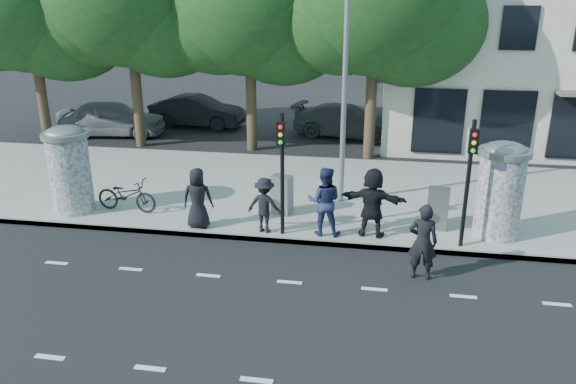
% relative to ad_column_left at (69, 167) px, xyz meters
% --- Properties ---
extents(ground, '(120.00, 120.00, 0.00)m').
position_rel_ad_column_left_xyz_m(ground, '(7.20, -4.50, -1.54)').
color(ground, black).
rests_on(ground, ground).
extents(sidewalk, '(40.00, 8.00, 0.15)m').
position_rel_ad_column_left_xyz_m(sidewalk, '(7.20, 3.00, -1.46)').
color(sidewalk, gray).
rests_on(sidewalk, ground).
extents(curb, '(40.00, 0.10, 0.16)m').
position_rel_ad_column_left_xyz_m(curb, '(7.20, -0.95, -1.46)').
color(curb, slate).
rests_on(curb, ground).
extents(lane_dash_near, '(32.00, 0.12, 0.01)m').
position_rel_ad_column_left_xyz_m(lane_dash_near, '(7.20, -6.70, -1.53)').
color(lane_dash_near, silver).
rests_on(lane_dash_near, ground).
extents(lane_dash_far, '(32.00, 0.12, 0.01)m').
position_rel_ad_column_left_xyz_m(lane_dash_far, '(7.20, -3.10, -1.53)').
color(lane_dash_far, silver).
rests_on(lane_dash_far, ground).
extents(ad_column_left, '(1.36, 1.36, 2.65)m').
position_rel_ad_column_left_xyz_m(ad_column_left, '(0.00, 0.00, 0.00)').
color(ad_column_left, beige).
rests_on(ad_column_left, sidewalk).
extents(ad_column_right, '(1.36, 1.36, 2.65)m').
position_rel_ad_column_left_xyz_m(ad_column_right, '(12.40, 0.20, 0.00)').
color(ad_column_right, beige).
rests_on(ad_column_right, sidewalk).
extents(traffic_pole_near, '(0.22, 0.31, 3.40)m').
position_rel_ad_column_left_xyz_m(traffic_pole_near, '(6.60, -0.71, 0.69)').
color(traffic_pole_near, black).
rests_on(traffic_pole_near, sidewalk).
extents(traffic_pole_far, '(0.22, 0.31, 3.40)m').
position_rel_ad_column_left_xyz_m(traffic_pole_far, '(11.40, -0.71, 0.69)').
color(traffic_pole_far, black).
rests_on(traffic_pole_far, sidewalk).
extents(street_lamp, '(0.25, 0.93, 8.00)m').
position_rel_ad_column_left_xyz_m(street_lamp, '(8.00, 2.13, 3.26)').
color(street_lamp, slate).
rests_on(street_lamp, sidewalk).
extents(tree_near_left, '(6.80, 6.80, 8.97)m').
position_rel_ad_column_left_xyz_m(tree_near_left, '(3.70, 8.20, 4.53)').
color(tree_near_left, '#38281C').
rests_on(tree_near_left, ground).
extents(ped_a, '(0.91, 0.64, 1.74)m').
position_rel_ad_column_left_xyz_m(ped_a, '(4.17, -0.59, -0.52)').
color(ped_a, black).
rests_on(ped_a, sidewalk).
extents(ped_c, '(0.94, 0.73, 1.93)m').
position_rel_ad_column_left_xyz_m(ped_c, '(7.74, -0.49, -0.42)').
color(ped_c, navy).
rests_on(ped_c, sidewalk).
extents(ped_d, '(1.10, 0.76, 1.57)m').
position_rel_ad_column_left_xyz_m(ped_d, '(6.09, -0.59, -0.60)').
color(ped_d, black).
rests_on(ped_d, sidewalk).
extents(ped_f, '(1.87, 0.89, 1.94)m').
position_rel_ad_column_left_xyz_m(ped_f, '(9.03, -0.38, -0.42)').
color(ped_f, black).
rests_on(ped_f, sidewalk).
extents(man_road, '(0.72, 0.49, 1.89)m').
position_rel_ad_column_left_xyz_m(man_road, '(10.27, -2.34, -0.59)').
color(man_road, black).
rests_on(man_road, ground).
extents(bicycle, '(0.84, 1.98, 1.01)m').
position_rel_ad_column_left_xyz_m(bicycle, '(1.62, 0.24, -0.88)').
color(bicycle, black).
rests_on(bicycle, sidewalk).
extents(cabinet_left, '(0.67, 0.57, 1.19)m').
position_rel_ad_column_left_xyz_m(cabinet_left, '(6.33, 0.83, -0.79)').
color(cabinet_left, gray).
rests_on(cabinet_left, sidewalk).
extents(cabinet_right, '(0.63, 0.50, 1.19)m').
position_rel_ad_column_left_xyz_m(cabinet_right, '(10.85, 0.43, -0.79)').
color(cabinet_right, slate).
rests_on(cabinet_right, sidewalk).
extents(car_left, '(2.56, 5.10, 1.67)m').
position_rel_ad_column_left_xyz_m(car_left, '(-3.38, 9.55, -0.70)').
color(car_left, slate).
rests_on(car_left, ground).
extents(car_mid, '(1.99, 4.82, 1.55)m').
position_rel_ad_column_left_xyz_m(car_mid, '(0.00, 12.01, -0.76)').
color(car_mid, black).
rests_on(car_mid, ground).
extents(car_right, '(2.91, 5.38, 1.48)m').
position_rel_ad_column_left_xyz_m(car_right, '(7.58, 11.27, -0.80)').
color(car_right, '#4D4F53').
rests_on(car_right, ground).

